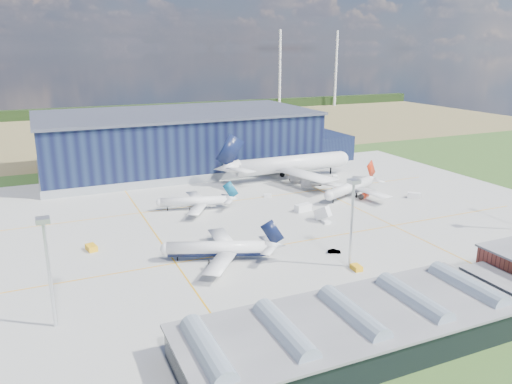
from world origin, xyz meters
The scene contains 22 objects.
ground centered at (0.00, 0.00, 0.00)m, with size 600.00×600.00×0.00m, color #305A21.
apron centered at (0.00, 10.00, 0.03)m, with size 220.00×160.00×0.08m.
farmland centered at (0.00, 220.00, 0.00)m, with size 600.00×220.00×0.01m, color olive.
treeline centered at (0.00, 300.00, 4.00)m, with size 600.00×8.00×8.00m, color black.
hangar centered at (2.81, 94.80, 11.62)m, with size 145.00×62.00×26.10m.
glass_concourse centered at (-6.45, -60.00, 3.69)m, with size 78.00×23.00×8.60m.
light_mast_west centered at (-60.00, -30.00, 15.43)m, with size 2.60×2.60×23.00m.
light_mast_center centered at (10.00, -30.00, 15.43)m, with size 2.60×2.60×23.00m.
airliner_navy centered at (-19.54, -12.59, 5.39)m, with size 33.08×32.36×10.79m, color white, non-canonical shape.
airliner_red centered at (45.35, 22.00, 5.68)m, with size 34.83×34.07×11.36m, color white, non-canonical shape.
airliner_widebody centered at (38.10, 55.00, 10.22)m, with size 62.71×61.35×20.45m, color white, non-canonical shape.
airliner_regional centered at (-12.35, 30.92, 4.73)m, with size 29.01×28.38×9.46m, color white, non-canonical shape.
gse_tug_a centered at (-48.91, 7.75, 0.81)m, with size 2.38×3.89×1.62m, color yellow.
gse_tug_b centered at (10.42, -32.54, 0.67)m, with size 2.05×3.07×1.33m, color yellow.
gse_van_a centered at (21.26, 14.24, 1.28)m, with size 2.56×5.86×2.56m, color white.
gse_cart_a centered at (55.93, 48.49, 0.65)m, with size 1.99×2.99×1.29m, color white.
gse_van_b centered at (66.50, 11.05, 1.06)m, with size 2.12×4.63×2.12m, color white.
gse_tug_c centered at (43.30, 60.71, 0.61)m, with size 1.75×2.81×1.23m, color yellow.
gse_cart_b centered at (17.44, 34.39, 0.60)m, with size 1.84×2.75×1.19m, color white.
airstair centered at (21.79, 2.60, 1.72)m, with size 2.16×5.39×3.45m, color white.
car_a centered at (45.70, -48.00, 0.59)m, with size 1.38×3.44×1.17m, color #99999E.
car_b centered at (11.17, -21.15, 0.57)m, with size 1.22×3.49×1.15m, color #99999E.
Camera 1 is at (-59.31, -127.23, 53.56)m, focal length 35.00 mm.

